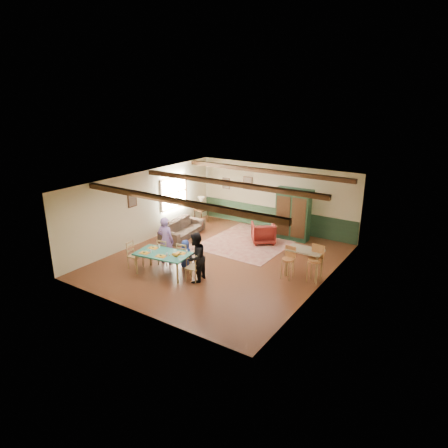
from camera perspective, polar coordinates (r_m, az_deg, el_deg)
The scene contains 35 objects.
floor at distance 13.68m, azimuth -0.41°, elevation -5.19°, with size 8.00×8.00×0.00m, color #4D2415.
wall_back at distance 16.54m, azimuth 7.35°, elevation 3.79°, with size 7.00×0.02×2.70m, color beige.
wall_left at distance 15.35m, azimuth -11.34°, elevation 2.43°, with size 0.02×8.00×2.70m, color beige.
wall_right at distance 11.73m, azimuth 13.93°, elevation -2.76°, with size 0.02×8.00×2.70m, color beige.
ceiling at distance 12.85m, azimuth -0.44°, elevation 5.92°, with size 7.00×8.00×0.02m, color white.
wainscot_back at distance 16.77m, azimuth 7.19°, elevation 0.79°, with size 6.95×0.03×0.90m, color #223E28.
ceiling_beam_front at distance 11.09m, azimuth -7.09°, elevation 3.29°, with size 6.95×0.16×0.16m, color #331E0E.
ceiling_beam_mid at distance 13.19m, azimuth 0.54°, elevation 5.85°, with size 6.95×0.16×0.16m, color #331E0E.
ceiling_beam_back at distance 15.40m, azimuth 5.86°, elevation 7.56°, with size 6.95×0.16×0.16m, color #331E0E.
window_left at distance 16.48m, azimuth -7.17°, elevation 4.46°, with size 0.06×1.60×1.30m, color white, non-canonical shape.
picture_left_wall at distance 14.82m, azimuth -12.97°, elevation 3.36°, with size 0.04×0.42×0.52m, color gray, non-canonical shape.
picture_back_a at distance 17.00m, azimuth 3.42°, elevation 5.86°, with size 0.45×0.04×0.55m, color gray, non-canonical shape.
picture_back_b at distance 17.60m, azimuth 0.30°, elevation 5.82°, with size 0.38×0.04×0.48m, color gray, non-canonical shape.
dining_table at distance 12.71m, azimuth -8.68°, elevation -5.61°, with size 1.69×0.94×0.70m, color #226D5C, non-canonical shape.
dining_chair_far_left at distance 13.38m, azimuth -8.44°, elevation -3.90°, with size 0.39×0.41×0.89m, color #9D7E4E, non-canonical shape.
dining_chair_far_right at distance 13.00m, azimuth -5.67°, elevation -4.46°, with size 0.39×0.41×0.89m, color #9D7E4E, non-canonical shape.
dining_chair_end_left at distance 13.26m, azimuth -12.59°, elevation -4.36°, with size 0.39×0.41×0.89m, color #9D7E4E, non-canonical shape.
dining_chair_end_right at distance 12.14m, azimuth -4.43°, elevation -6.13°, with size 0.39×0.41×0.89m, color #9D7E4E, non-canonical shape.
person_man at distance 13.30m, azimuth -8.34°, elevation -2.35°, with size 0.59×0.39×1.62m, color #8963AB.
person_woman at distance 11.97m, azimuth -4.08°, elevation -4.79°, with size 0.75×0.59×1.55m, color black.
person_child at distance 13.05m, azimuth -5.51°, elevation -4.24°, with size 0.46×0.30×0.94m, color navy.
cat at distance 12.20m, azimuth -6.99°, elevation -4.34°, with size 0.34×0.13×0.17m, color orange, non-canonical shape.
place_setting_near_left at distance 12.65m, azimuth -11.30°, elevation -3.87°, with size 0.37×0.28×0.11m, color #F4A520, non-canonical shape.
place_setting_near_center at distance 12.32m, azimuth -9.00°, elevation -4.35°, with size 0.37×0.28×0.11m, color #F4A520, non-canonical shape.
place_setting_far_left at distance 13.00m, azimuth -10.09°, elevation -3.18°, with size 0.37×0.28×0.11m, color #F4A520, non-canonical shape.
place_setting_far_right at distance 12.47m, azimuth -6.19°, elevation -3.95°, with size 0.37×0.28×0.11m, color #F4A520, non-canonical shape.
area_rug at distance 15.32m, azimuth 3.56°, elevation -2.57°, with size 2.98×3.54×0.01m, color #CEB395.
armoire at distance 15.54m, azimuth 9.84°, elevation 1.37°, with size 1.41×0.57×2.00m, color #163825.
armchair at distance 15.18m, azimuth 5.65°, elevation -1.27°, with size 0.84×0.86×0.79m, color #551111.
sofa at distance 15.90m, azimuth -5.96°, elevation -0.61°, with size 2.24×0.87×0.65m, color #382B23.
end_table at distance 17.52m, azimuth -3.25°, elevation 1.17°, with size 0.49×0.49×0.61m, color #331E0E, non-canonical shape.
table_lamp at distance 17.35m, azimuth -3.28°, elevation 3.01°, with size 0.31×0.31×0.56m, color tan, non-canonical shape.
counter_table at distance 12.61m, azimuth 11.43°, elevation -5.47°, with size 1.08×0.63×0.90m, color beige, non-canonical shape.
bar_stool_left at distance 12.35m, azimuth 9.09°, elevation -5.54°, with size 0.36×0.40×1.02m, color tan, non-canonical shape.
bar_stool_right at distance 12.25m, azimuth 12.82°, elevation -5.66°, with size 0.41×0.45×1.15m, color tan, non-canonical shape.
Camera 1 is at (7.01, -10.41, 5.46)m, focal length 32.00 mm.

